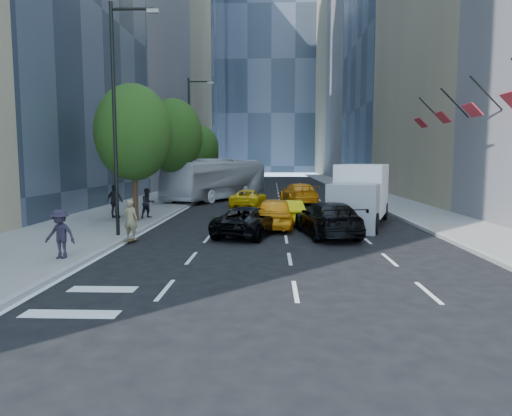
{
  "coord_description": "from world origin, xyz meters",
  "views": [
    {
      "loc": [
        0.37,
        -15.87,
        3.49
      ],
      "look_at": [
        -0.26,
        1.97,
        1.6
      ],
      "focal_mm": 32.0,
      "sensor_mm": 36.0,
      "label": 1
    }
  ],
  "objects_px": {
    "skateboarder": "(131,222)",
    "black_sedan_mercedes": "(328,219)",
    "black_sedan_lincoln": "(249,221)",
    "box_truck": "(360,194)",
    "city_bus": "(218,179)"
  },
  "relations": [
    {
      "from": "skateboarder",
      "to": "black_sedan_mercedes",
      "type": "bearing_deg",
      "value": -155.79
    },
    {
      "from": "black_sedan_lincoln",
      "to": "black_sedan_mercedes",
      "type": "relative_size",
      "value": 0.89
    },
    {
      "from": "box_truck",
      "to": "black_sedan_lincoln",
      "type": "bearing_deg",
      "value": -129.2
    },
    {
      "from": "city_bus",
      "to": "skateboarder",
      "type": "bearing_deg",
      "value": -68.99
    },
    {
      "from": "skateboarder",
      "to": "city_bus",
      "type": "bearing_deg",
      "value": -82.25
    },
    {
      "from": "black_sedan_mercedes",
      "to": "box_truck",
      "type": "height_order",
      "value": "box_truck"
    },
    {
      "from": "black_sedan_mercedes",
      "to": "city_bus",
      "type": "xyz_separation_m",
      "value": [
        -7.32,
        19.05,
        1.0
      ]
    },
    {
      "from": "skateboarder",
      "to": "city_bus",
      "type": "relative_size",
      "value": 0.13
    },
    {
      "from": "black_sedan_lincoln",
      "to": "city_bus",
      "type": "xyz_separation_m",
      "value": [
        -3.71,
        19.04,
        1.12
      ]
    },
    {
      "from": "black_sedan_lincoln",
      "to": "city_bus",
      "type": "height_order",
      "value": "city_bus"
    },
    {
      "from": "skateboarder",
      "to": "black_sedan_lincoln",
      "type": "xyz_separation_m",
      "value": [
        4.92,
        2.0,
        -0.19
      ]
    },
    {
      "from": "box_truck",
      "to": "city_bus",
      "type": "bearing_deg",
      "value": 139.92
    },
    {
      "from": "black_sedan_lincoln",
      "to": "box_truck",
      "type": "height_order",
      "value": "box_truck"
    },
    {
      "from": "box_truck",
      "to": "skateboarder",
      "type": "bearing_deg",
      "value": -133.76
    },
    {
      "from": "skateboarder",
      "to": "city_bus",
      "type": "distance_m",
      "value": 21.1
    }
  ]
}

